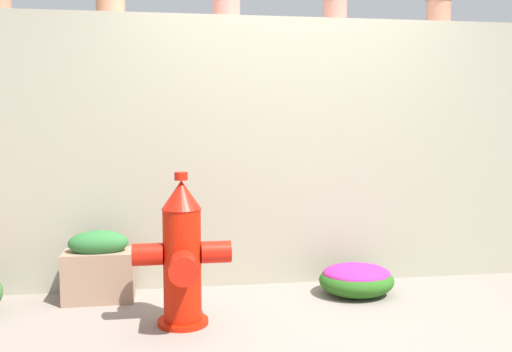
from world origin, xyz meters
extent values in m
plane|color=gray|center=(0.00, 0.00, 0.00)|extent=(24.00, 24.00, 0.00)
cube|color=#9E9983|center=(0.00, 1.14, 1.03)|extent=(4.92, 0.36, 2.06)
cylinder|color=#BE7859|center=(-1.32, 1.17, 2.17)|extent=(0.21, 0.21, 0.23)
cylinder|color=#BF7063|center=(-0.45, 1.15, 2.17)|extent=(0.21, 0.21, 0.22)
cylinder|color=#B36B5B|center=(0.41, 1.14, 2.17)|extent=(0.19, 0.19, 0.22)
cylinder|color=#BB755B|center=(1.29, 1.14, 2.17)|extent=(0.19, 0.19, 0.23)
cylinder|color=red|center=(-0.83, 0.18, 0.01)|extent=(0.32, 0.32, 0.03)
cylinder|color=red|center=(-0.83, 0.18, 0.37)|extent=(0.24, 0.24, 0.73)
cone|color=red|center=(-0.83, 0.18, 0.82)|extent=(0.25, 0.25, 0.18)
cylinder|color=red|center=(-0.83, 0.18, 0.94)|extent=(0.08, 0.08, 0.05)
cylinder|color=red|center=(-1.04, 0.18, 0.45)|extent=(0.19, 0.14, 0.14)
cylinder|color=red|center=(-0.62, 0.18, 0.45)|extent=(0.19, 0.14, 0.14)
cylinder|color=red|center=(-0.83, -0.04, 0.42)|extent=(0.17, 0.21, 0.17)
ellipsoid|color=#275C1A|center=(0.44, 0.60, 0.10)|extent=(0.55, 0.50, 0.23)
ellipsoid|color=#AB2380|center=(0.44, 0.60, 0.16)|extent=(0.50, 0.44, 0.13)
cube|color=#96765F|center=(-1.41, 0.74, 0.18)|extent=(0.49, 0.27, 0.36)
ellipsoid|color=#2D6B32|center=(-1.41, 0.74, 0.42)|extent=(0.41, 0.23, 0.18)
camera|label=1|loc=(-0.91, -3.29, 1.28)|focal=39.66mm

